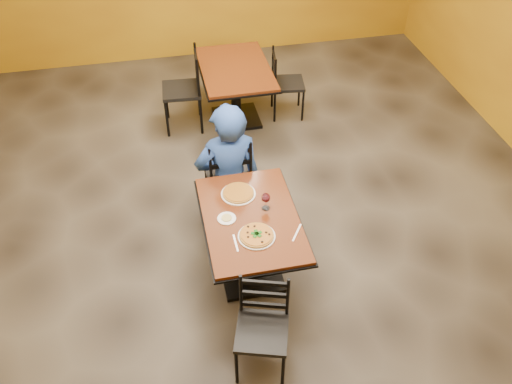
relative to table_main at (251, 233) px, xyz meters
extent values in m
cube|color=black|center=(0.00, 0.50, -0.56)|extent=(7.00, 8.00, 0.01)
cube|color=#672B10|center=(0.00, 0.00, 0.18)|extent=(0.80, 1.20, 0.03)
cube|color=black|center=(0.00, 0.00, 0.15)|extent=(0.83, 1.23, 0.02)
cylinder|color=black|center=(0.00, 0.00, -0.19)|extent=(0.12, 0.12, 0.66)
cube|color=black|center=(0.00, 0.00, -0.54)|extent=(0.55, 0.55, 0.04)
cube|color=#672B10|center=(0.34, 2.60, 0.18)|extent=(0.84, 1.25, 0.03)
cube|color=black|center=(0.34, 2.60, 0.15)|extent=(0.87, 1.28, 0.02)
cylinder|color=black|center=(0.34, 2.60, -0.19)|extent=(0.12, 0.12, 0.66)
cube|color=black|center=(0.34, 2.60, -0.54)|extent=(0.57, 0.57, 0.04)
imported|color=navy|center=(-0.05, 0.82, 0.13)|extent=(0.68, 0.46, 1.37)
cylinder|color=white|center=(0.00, -0.23, 0.20)|extent=(0.31, 0.31, 0.01)
cylinder|color=maroon|center=(0.00, -0.23, 0.21)|extent=(0.28, 0.28, 0.02)
cylinder|color=white|center=(-0.05, 0.31, 0.20)|extent=(0.31, 0.31, 0.01)
cylinder|color=#C18625|center=(-0.05, 0.31, 0.21)|extent=(0.28, 0.28, 0.02)
cylinder|color=white|center=(-0.20, 0.02, 0.20)|extent=(0.16, 0.16, 0.01)
cylinder|color=tan|center=(-0.20, 0.02, 0.21)|extent=(0.09, 0.09, 0.01)
cube|color=silver|center=(-0.18, -0.27, 0.20)|extent=(0.02, 0.19, 0.00)
cube|color=silver|center=(0.34, -0.26, 0.20)|extent=(0.13, 0.18, 0.00)
camera|label=1|loc=(-0.64, -3.23, 3.40)|focal=37.93mm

